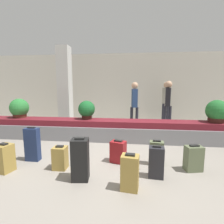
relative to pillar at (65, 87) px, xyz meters
name	(u,v)px	position (x,y,z in m)	size (l,w,h in m)	color
ground_plane	(104,161)	(2.10, -3.19, -1.60)	(18.00, 18.00, 0.00)	gray
back_wall	(120,87)	(2.10, 1.82, 0.00)	(18.00, 0.06, 3.20)	beige
carousel	(112,130)	(2.10, -1.60, -1.31)	(8.75, 0.77, 0.62)	gray
pillar	(65,87)	(0.00, 0.00, 0.00)	(0.48, 0.48, 3.20)	silver
suitcase_0	(193,158)	(3.93, -3.43, -1.35)	(0.36, 0.28, 0.53)	#5B6647
suitcase_1	(118,152)	(2.43, -3.21, -1.36)	(0.37, 0.32, 0.50)	maroon
suitcase_2	(60,158)	(1.29, -3.66, -1.37)	(0.26, 0.25, 0.48)	#A3843D
suitcase_3	(80,159)	(1.82, -4.01, -1.22)	(0.32, 0.30, 0.78)	black
suitcase_4	(32,144)	(0.52, -3.34, -1.23)	(0.31, 0.17, 0.77)	navy
suitcase_5	(156,162)	(3.16, -3.77, -1.31)	(0.29, 0.22, 0.60)	#232328
suitcase_6	(5,158)	(0.27, -3.89, -1.33)	(0.32, 0.32, 0.57)	#A3843D
suitcase_7	(130,172)	(2.70, -4.21, -1.31)	(0.30, 0.26, 0.61)	#A3843D
suitcase_8	(156,153)	(3.24, -3.24, -1.34)	(0.31, 0.23, 0.54)	#5B6647
potted_plant_0	(217,112)	(5.13, -1.58, -0.67)	(0.62, 0.62, 0.65)	#381914
potted_plant_1	(19,109)	(-1.00, -1.50, -0.68)	(0.60, 0.60, 0.63)	#4C2319
potted_plant_2	(87,110)	(1.29, -1.53, -0.69)	(0.53, 0.53, 0.58)	#381914
traveler_0	(168,100)	(4.08, 0.05, -0.47)	(0.31, 0.36, 1.84)	#282833
traveler_1	(134,101)	(2.80, -0.25, -0.51)	(0.31, 0.35, 1.80)	#282833
traveler_2	(166,98)	(4.20, 1.14, -0.48)	(0.32, 0.26, 1.83)	#282833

